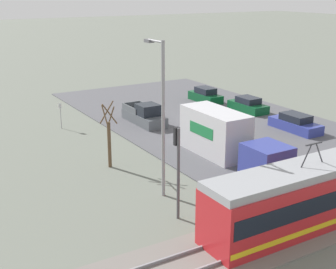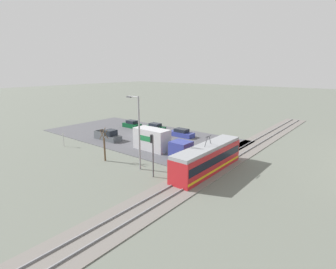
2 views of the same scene
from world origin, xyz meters
name	(u,v)px [view 2 (image 2 of 2)]	position (x,y,z in m)	size (l,w,h in m)	color
ground_plane	(140,136)	(0.00, 0.00, 0.00)	(320.00, 320.00, 0.00)	#60665B
road_surface	(140,135)	(0.00, 0.00, 0.04)	(18.55, 36.91, 0.08)	#4C4C51
rail_bed	(234,156)	(0.00, 18.81, 0.05)	(70.56, 4.40, 0.22)	slate
light_rail_tram	(207,159)	(7.50, 18.81, 1.65)	(12.19, 2.67, 4.36)	#B21E23
box_truck	(158,141)	(5.23, 9.02, 1.59)	(2.50, 9.71, 3.27)	navy
pickup_truck	(108,136)	(5.84, -2.07, 0.79)	(1.93, 5.35, 1.88)	#4C5156
sedan_car_0	(132,125)	(-3.74, -6.16, 0.71)	(1.73, 4.22, 1.53)	#0C4723
sedan_car_1	(155,127)	(-5.02, -0.69, 0.66)	(1.86, 4.27, 1.41)	#0C4723
sedan_car_2	(181,133)	(-4.19, 6.49, 0.67)	(1.87, 4.75, 1.43)	navy
traffic_light_pole	(152,150)	(12.88, 14.76, 3.27)	(0.28, 0.47, 5.02)	#47474C
street_tree	(104,146)	(12.89, 6.07, 2.08)	(1.08, 0.90, 4.57)	brown
street_lamp_near_crossing	(138,128)	(12.08, 11.75, 5.18)	(0.36, 1.95, 9.08)	gray
no_parking_sign	(63,138)	(12.74, -4.61, 1.37)	(0.32, 0.08, 2.25)	gray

